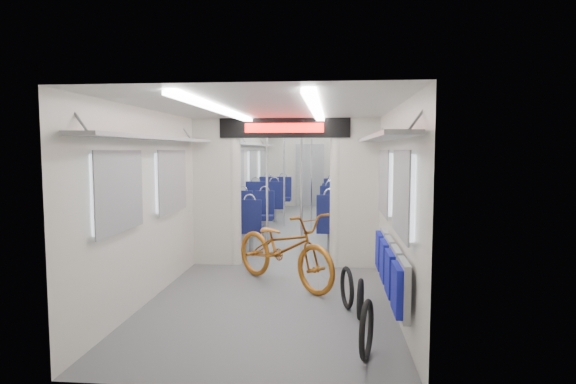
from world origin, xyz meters
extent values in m
plane|color=#515456|center=(0.00, 0.00, 0.00)|extent=(12.00, 12.00, 0.00)
cube|color=beige|center=(-1.45, 0.00, 1.15)|extent=(0.02, 12.00, 2.30)
cube|color=beige|center=(1.45, 0.00, 1.15)|extent=(0.02, 12.00, 2.30)
cube|color=beige|center=(0.00, 6.00, 1.15)|extent=(2.90, 0.02, 2.30)
cube|color=beige|center=(0.00, -6.00, 1.15)|extent=(2.90, 0.02, 2.30)
cube|color=silver|center=(0.00, 0.00, 2.30)|extent=(2.90, 12.00, 0.02)
cube|color=white|center=(-0.55, 0.00, 2.27)|extent=(0.12, 11.40, 0.04)
cube|color=white|center=(0.55, 0.00, 2.27)|extent=(0.12, 11.40, 0.04)
cube|color=beige|center=(-1.12, -2.00, 1.00)|extent=(0.65, 0.18, 2.00)
cube|color=beige|center=(1.12, -2.00, 1.00)|extent=(0.65, 0.18, 2.00)
cube|color=beige|center=(0.00, -2.00, 2.15)|extent=(2.90, 0.18, 0.30)
cylinder|color=beige|center=(-0.80, -2.00, 1.00)|extent=(0.20, 0.20, 2.00)
cylinder|color=beige|center=(0.80, -2.00, 1.00)|extent=(0.20, 0.20, 2.00)
cube|color=black|center=(0.00, -2.11, 2.15)|extent=(2.00, 0.03, 0.30)
cube|color=#FF0C07|center=(0.00, -2.13, 2.15)|extent=(1.20, 0.02, 0.14)
cube|color=silver|center=(-1.42, -4.80, 1.40)|extent=(0.04, 1.00, 0.75)
cube|color=silver|center=(1.42, -4.80, 1.40)|extent=(0.04, 1.00, 0.75)
cube|color=silver|center=(-1.42, -3.20, 1.40)|extent=(0.04, 1.00, 0.75)
cube|color=silver|center=(1.42, -3.20, 1.40)|extent=(0.04, 1.00, 0.75)
cube|color=silver|center=(-1.42, -0.50, 1.40)|extent=(0.04, 1.00, 0.75)
cube|color=silver|center=(1.42, -0.50, 1.40)|extent=(0.04, 1.00, 0.75)
cube|color=silver|center=(-1.42, 1.40, 1.40)|extent=(0.04, 1.00, 0.75)
cube|color=silver|center=(1.42, 1.40, 1.40)|extent=(0.04, 1.00, 0.75)
cube|color=silver|center=(-1.42, 3.30, 1.40)|extent=(0.04, 1.00, 0.75)
cube|color=silver|center=(1.42, 3.30, 1.40)|extent=(0.04, 1.00, 0.75)
cube|color=silver|center=(-1.42, 5.10, 1.40)|extent=(0.04, 1.00, 0.75)
cube|color=silver|center=(1.42, 5.10, 1.40)|extent=(0.04, 1.00, 0.75)
cube|color=gray|center=(-1.27, -4.00, 1.95)|extent=(0.30, 3.60, 0.04)
cube|color=gray|center=(1.27, -4.00, 1.95)|extent=(0.30, 3.60, 0.04)
cube|color=gray|center=(-1.27, 2.00, 1.95)|extent=(0.30, 7.60, 0.04)
cube|color=gray|center=(1.27, 2.00, 1.95)|extent=(0.30, 7.60, 0.04)
cube|color=gray|center=(0.00, 5.94, 1.00)|extent=(0.90, 0.05, 2.00)
imported|color=#A15A17|center=(0.09, -3.11, 0.50)|extent=(1.84, 1.80, 1.00)
cube|color=gray|center=(1.38, -5.19, 0.58)|extent=(0.06, 0.45, 0.51)
cube|color=navy|center=(1.32, -5.19, 0.58)|extent=(0.06, 0.41, 0.43)
cube|color=gray|center=(1.38, -4.64, 0.58)|extent=(0.06, 0.45, 0.51)
cube|color=navy|center=(1.32, -4.64, 0.58)|extent=(0.06, 0.41, 0.43)
cube|color=gray|center=(1.38, -4.09, 0.58)|extent=(0.06, 0.45, 0.51)
cube|color=navy|center=(1.32, -4.09, 0.58)|extent=(0.06, 0.41, 0.43)
cube|color=gray|center=(1.38, -3.54, 0.58)|extent=(0.06, 0.45, 0.51)
cube|color=navy|center=(1.32, -3.54, 0.58)|extent=(0.06, 0.41, 0.43)
torus|color=black|center=(1.04, -5.37, 0.24)|extent=(0.17, 0.53, 0.53)
torus|color=black|center=(1.05, -4.37, 0.20)|extent=(0.11, 0.45, 0.45)
torus|color=black|center=(0.91, -4.02, 0.22)|extent=(0.16, 0.49, 0.49)
cube|color=#0E123E|center=(-0.70, -1.06, 0.40)|extent=(0.41, 0.38, 0.10)
cylinder|color=gray|center=(-0.70, -1.06, 0.17)|extent=(0.10, 0.10, 0.35)
cube|color=#0E123E|center=(-0.70, -1.21, 0.70)|extent=(0.41, 0.07, 0.50)
torus|color=silver|center=(-0.70, -1.21, 0.95)|extent=(0.21, 0.03, 0.21)
cube|color=#0E123E|center=(-0.70, 0.48, 0.40)|extent=(0.41, 0.38, 0.10)
cylinder|color=gray|center=(-0.70, 0.48, 0.17)|extent=(0.10, 0.10, 0.35)
cube|color=#0E123E|center=(-0.70, 0.64, 0.70)|extent=(0.41, 0.07, 0.50)
torus|color=silver|center=(-0.70, 0.64, 0.95)|extent=(0.21, 0.03, 0.21)
cube|color=#0E123E|center=(-1.17, -1.06, 0.40)|extent=(0.41, 0.38, 0.10)
cylinder|color=gray|center=(-1.17, -1.06, 0.17)|extent=(0.10, 0.10, 0.35)
cube|color=#0E123E|center=(-1.17, -1.21, 0.70)|extent=(0.41, 0.07, 0.50)
torus|color=silver|center=(-1.17, -1.21, 0.95)|extent=(0.21, 0.03, 0.21)
cube|color=#0E123E|center=(-1.17, 0.48, 0.40)|extent=(0.41, 0.38, 0.10)
cylinder|color=gray|center=(-1.17, 0.48, 0.17)|extent=(0.10, 0.10, 0.35)
cube|color=#0E123E|center=(-1.17, 0.64, 0.70)|extent=(0.41, 0.07, 0.50)
torus|color=silver|center=(-1.17, 0.64, 0.95)|extent=(0.21, 0.03, 0.21)
cube|color=#0E123E|center=(0.70, -0.90, 0.40)|extent=(0.48, 0.44, 0.10)
cylinder|color=gray|center=(0.70, -0.90, 0.17)|extent=(0.10, 0.10, 0.35)
cube|color=#0E123E|center=(0.70, -1.08, 0.74)|extent=(0.48, 0.08, 0.58)
torus|color=silver|center=(0.70, -1.08, 1.03)|extent=(0.24, 0.03, 0.24)
cube|color=#0E123E|center=(0.70, 0.90, 0.40)|extent=(0.48, 0.44, 0.10)
cylinder|color=gray|center=(0.70, 0.90, 0.17)|extent=(0.10, 0.10, 0.35)
cube|color=#0E123E|center=(0.70, 1.08, 0.74)|extent=(0.48, 0.08, 0.58)
torus|color=silver|center=(0.70, 1.08, 1.03)|extent=(0.24, 0.03, 0.24)
cube|color=#0E123E|center=(1.17, -0.90, 0.40)|extent=(0.48, 0.44, 0.10)
cylinder|color=gray|center=(1.17, -0.90, 0.17)|extent=(0.10, 0.10, 0.35)
cube|color=#0E123E|center=(1.17, -1.08, 0.74)|extent=(0.48, 0.08, 0.58)
torus|color=silver|center=(1.17, -1.08, 1.03)|extent=(0.24, 0.03, 0.24)
cube|color=#0E123E|center=(1.17, 0.90, 0.40)|extent=(0.48, 0.44, 0.10)
cylinder|color=gray|center=(1.17, 0.90, 0.17)|extent=(0.10, 0.10, 0.35)
cube|color=#0E123E|center=(1.17, 1.08, 0.74)|extent=(0.48, 0.08, 0.58)
torus|color=silver|center=(1.17, 1.08, 1.03)|extent=(0.24, 0.03, 0.24)
cube|color=#0E123E|center=(-0.70, 2.49, 0.40)|extent=(0.48, 0.44, 0.10)
cylinder|color=gray|center=(-0.70, 2.49, 0.17)|extent=(0.10, 0.10, 0.35)
cube|color=#0E123E|center=(-0.70, 2.31, 0.74)|extent=(0.48, 0.08, 0.58)
torus|color=silver|center=(-0.70, 2.31, 1.03)|extent=(0.24, 0.03, 0.24)
cube|color=#0E123E|center=(-0.70, 4.29, 0.40)|extent=(0.48, 0.44, 0.10)
cylinder|color=gray|center=(-0.70, 4.29, 0.17)|extent=(0.10, 0.10, 0.35)
cube|color=#0E123E|center=(-0.70, 4.47, 0.74)|extent=(0.48, 0.08, 0.58)
torus|color=silver|center=(-0.70, 4.47, 1.03)|extent=(0.24, 0.03, 0.24)
cube|color=#0E123E|center=(-1.17, 2.49, 0.40)|extent=(0.48, 0.44, 0.10)
cylinder|color=gray|center=(-1.17, 2.49, 0.17)|extent=(0.10, 0.10, 0.35)
cube|color=#0E123E|center=(-1.17, 2.31, 0.74)|extent=(0.48, 0.08, 0.58)
torus|color=silver|center=(-1.17, 2.31, 1.03)|extent=(0.24, 0.03, 0.24)
cube|color=#0E123E|center=(-1.17, 4.29, 0.40)|extent=(0.48, 0.44, 0.10)
cylinder|color=gray|center=(-1.17, 4.29, 0.17)|extent=(0.10, 0.10, 0.35)
cube|color=#0E123E|center=(-1.17, 4.47, 0.74)|extent=(0.48, 0.08, 0.58)
torus|color=silver|center=(-1.17, 4.47, 1.03)|extent=(0.24, 0.03, 0.24)
cube|color=#0E123E|center=(0.70, 2.60, 0.40)|extent=(0.44, 0.41, 0.10)
cylinder|color=gray|center=(0.70, 2.60, 0.17)|extent=(0.10, 0.10, 0.35)
cube|color=#0E123E|center=(0.70, 2.43, 0.72)|extent=(0.44, 0.08, 0.54)
torus|color=silver|center=(0.70, 2.43, 0.99)|extent=(0.23, 0.03, 0.23)
cube|color=#0E123E|center=(0.70, 4.28, 0.40)|extent=(0.44, 0.41, 0.10)
cylinder|color=gray|center=(0.70, 4.28, 0.17)|extent=(0.10, 0.10, 0.35)
cube|color=#0E123E|center=(0.70, 4.44, 0.72)|extent=(0.44, 0.08, 0.54)
torus|color=silver|center=(0.70, 4.44, 0.99)|extent=(0.23, 0.03, 0.23)
cube|color=#0E123E|center=(1.17, 2.60, 0.40)|extent=(0.44, 0.41, 0.10)
cylinder|color=gray|center=(1.17, 2.60, 0.17)|extent=(0.10, 0.10, 0.35)
cube|color=#0E123E|center=(1.17, 2.43, 0.72)|extent=(0.44, 0.08, 0.54)
torus|color=silver|center=(1.17, 2.43, 0.99)|extent=(0.23, 0.03, 0.23)
cube|color=#0E123E|center=(1.17, 4.28, 0.40)|extent=(0.44, 0.41, 0.10)
cylinder|color=gray|center=(1.17, 4.28, 0.17)|extent=(0.10, 0.10, 0.35)
cube|color=#0E123E|center=(1.17, 4.44, 0.72)|extent=(0.44, 0.08, 0.54)
torus|color=silver|center=(1.17, 4.44, 0.99)|extent=(0.23, 0.03, 0.23)
cylinder|color=silver|center=(-0.36, -1.47, 1.15)|extent=(0.04, 0.04, 2.30)
cylinder|color=silver|center=(0.22, -1.45, 1.15)|extent=(0.04, 0.04, 2.30)
cylinder|color=silver|center=(-0.41, 1.85, 1.15)|extent=(0.04, 0.04, 2.30)
cylinder|color=silver|center=(0.25, 1.64, 1.15)|extent=(0.04, 0.04, 2.30)
camera|label=1|loc=(0.74, -9.45, 1.82)|focal=30.00mm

